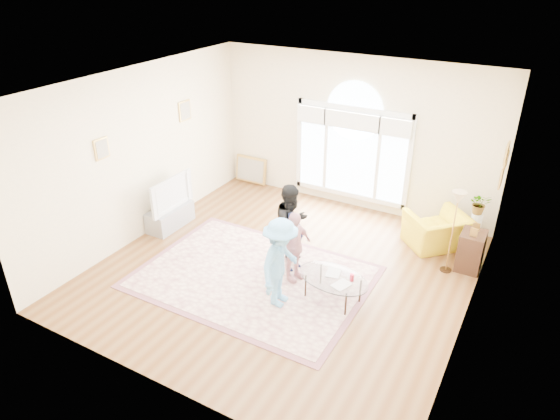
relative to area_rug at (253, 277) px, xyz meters
The scene contains 17 objects.
ground 0.54m from the area_rug, 49.88° to the left, with size 6.00×6.00×0.00m, color brown.
room_shell 3.62m from the area_rug, 83.68° to the left, with size 6.00×6.00×6.00m.
area_rug is the anchor object (origin of this frame).
rug_border 0.00m from the area_rug, 26.57° to the left, with size 3.80×2.80×0.01m, color #864F5B.
tv_console 2.51m from the area_rug, 163.39° to the left, with size 0.45×1.00×0.42m, color gray.
television 2.60m from the area_rug, 163.34° to the left, with size 0.18×1.15×0.66m.
coffee_table 1.48m from the area_rug, ahead, with size 1.28×0.93×0.54m.
armchair 3.54m from the area_rug, 46.23° to the left, with size 1.02×0.89×0.66m, color yellow.
side_cabinet 3.78m from the area_rug, 33.64° to the left, with size 0.40×0.50×0.70m, color black.
floor_lamp 3.58m from the area_rug, 32.91° to the left, with size 0.27×0.27×1.51m.
plant_pedestal 4.20m from the area_rug, 43.18° to the left, with size 0.20×0.20×0.70m, color white.
potted_plant 4.28m from the area_rug, 43.18° to the left, with size 0.36×0.31×0.40m, color #33722D.
leaning_picture 3.94m from the area_rug, 122.58° to the left, with size 0.80×0.05×0.62m, color tan.
child_navy 0.93m from the area_rug, 49.56° to the left, with size 0.39×0.26×1.07m, color #111A3B.
child_black 1.10m from the area_rug, 63.86° to the left, with size 0.72×0.56×1.49m, color black.
child_pink 0.93m from the area_rug, 24.54° to the left, with size 0.73×0.30×1.24m, color pink.
child_blue 1.13m from the area_rug, 27.45° to the right, with size 0.95×0.55×1.47m, color #64ADE8.
Camera 1 is at (3.49, -6.31, 4.90)m, focal length 32.00 mm.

